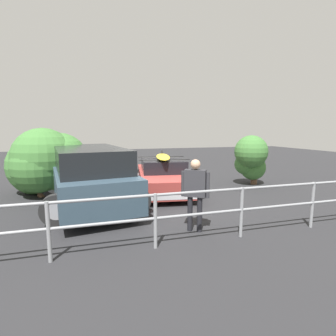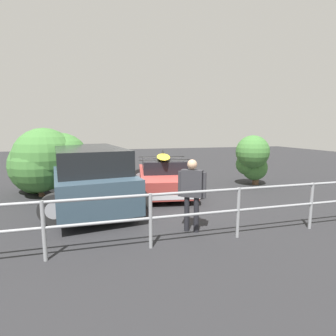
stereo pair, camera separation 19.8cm
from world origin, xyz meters
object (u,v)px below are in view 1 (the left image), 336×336
(bush_near_right, at_px, (47,163))
(bush_near_left, at_px, (251,157))
(person_bystander, at_px, (195,189))
(sedan_car, at_px, (163,176))
(suv_car, at_px, (89,175))

(bush_near_right, bearing_deg, bush_near_left, 174.90)
(bush_near_right, bearing_deg, person_bystander, 127.93)
(person_bystander, distance_m, bush_near_right, 5.90)
(sedan_car, bearing_deg, bush_near_left, -179.61)
(person_bystander, xyz_separation_m, bush_near_right, (3.62, -4.65, 0.14))
(bush_near_right, bearing_deg, sedan_car, 169.85)
(suv_car, height_order, person_bystander, suv_car)
(person_bystander, xyz_separation_m, bush_near_left, (-4.10, -3.96, 0.17))
(person_bystander, distance_m, bush_near_left, 5.71)
(bush_near_left, bearing_deg, sedan_car, 0.39)
(sedan_car, relative_size, person_bystander, 2.71)
(suv_car, bearing_deg, bush_near_right, -52.53)
(sedan_car, height_order, bush_near_left, bush_near_left)
(suv_car, relative_size, person_bystander, 3.18)
(bush_near_left, bearing_deg, bush_near_right, -5.10)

